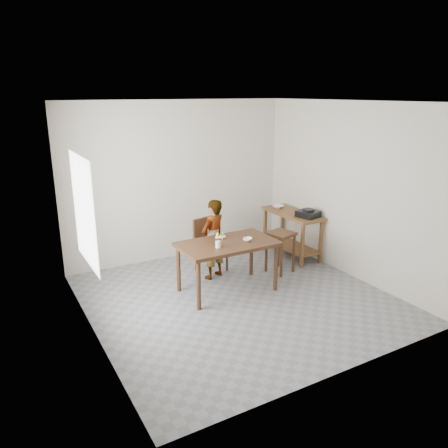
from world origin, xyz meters
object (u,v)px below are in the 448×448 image
prep_counter (292,234)px  dining_chair (211,246)px  stool (280,252)px  dining_table (227,267)px  child (213,239)px

prep_counter → dining_chair: 1.58m
stool → prep_counter: bearing=38.9°
dining_table → prep_counter: 1.86m
stool → child: bearing=162.3°
prep_counter → stool: 0.80m
child → stool: 1.14m
dining_chair → child: bearing=-124.7°
prep_counter → stool: bearing=-141.1°
dining_table → dining_chair: bearing=79.5°
dining_chair → stool: (0.96, -0.57, -0.10)m
prep_counter → dining_chair: dining_chair is taller
prep_counter → child: bearing=-174.2°
prep_counter → stool: prep_counter is taller
child → dining_chair: bearing=-132.7°
prep_counter → stool: (-0.62, -0.50, -0.06)m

